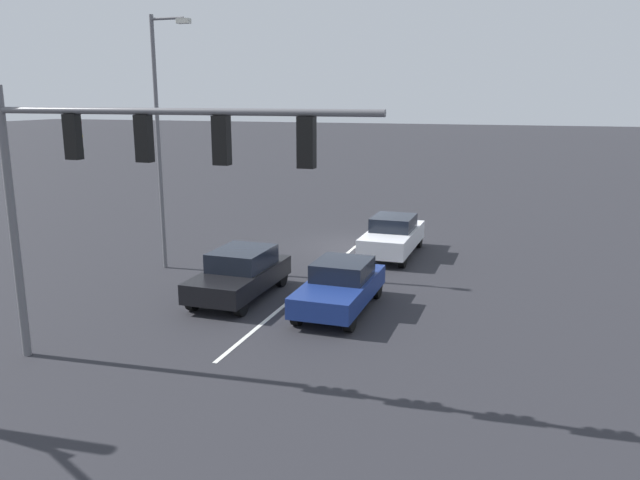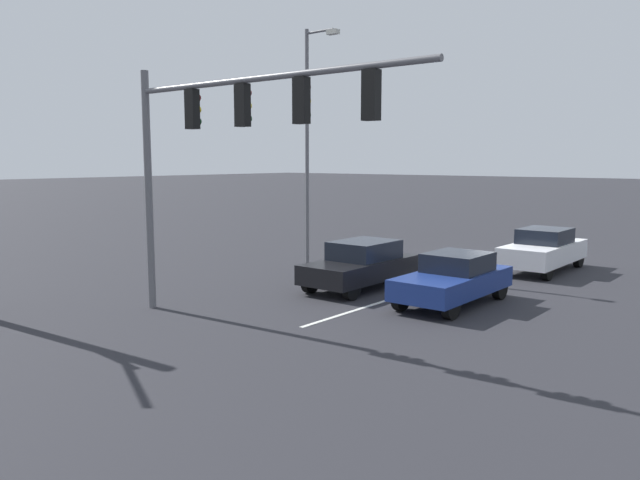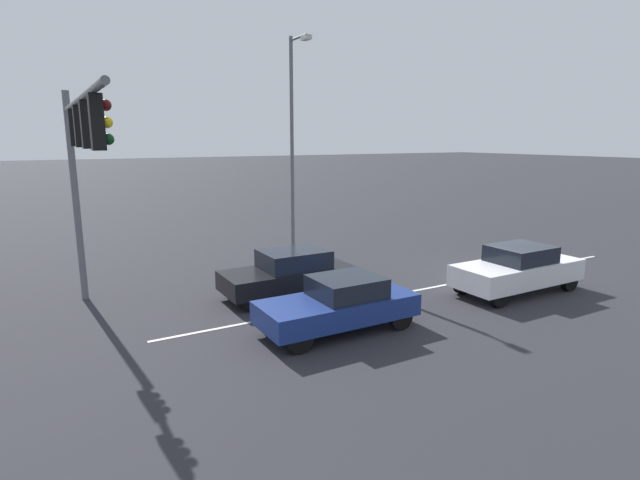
{
  "view_description": "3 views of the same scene",
  "coord_description": "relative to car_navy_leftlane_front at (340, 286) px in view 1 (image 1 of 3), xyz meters",
  "views": [
    {
      "loc": [
        -6.62,
        24.24,
        6.02
      ],
      "look_at": [
        -1.05,
        7.79,
        2.02
      ],
      "focal_mm": 35.0,
      "sensor_mm": 36.0,
      "label": 1
    },
    {
      "loc": [
        -9.52,
        23.24,
        3.99
      ],
      "look_at": [
        1.49,
        9.77,
        1.74
      ],
      "focal_mm": 35.0,
      "sensor_mm": 36.0,
      "label": 2
    },
    {
      "loc": [
        -12.1,
        14.33,
        4.93
      ],
      "look_at": [
        1.14,
        6.77,
        1.81
      ],
      "focal_mm": 28.0,
      "sensor_mm": 36.0,
      "label": 3
    }
  ],
  "objects": [
    {
      "name": "ground_plane",
      "position": [
        1.67,
        -7.79,
        -0.72
      ],
      "size": [
        240.0,
        240.0,
        0.0
      ],
      "primitive_type": "plane",
      "color": "#28282D"
    },
    {
      "name": "lane_stripe_left_divider",
      "position": [
        1.67,
        -4.64,
        -0.72
      ],
      "size": [
        0.12,
        18.32,
        0.01
      ],
      "primitive_type": "cube",
      "color": "silver",
      "rests_on": "ground_plane"
    },
    {
      "name": "car_navy_leftlane_front",
      "position": [
        0.0,
        0.0,
        0.0
      ],
      "size": [
        1.73,
        4.14,
        1.42
      ],
      "color": "navy",
      "rests_on": "ground_plane"
    },
    {
      "name": "car_black_midlane_front",
      "position": [
        3.25,
        -0.15,
        0.03
      ],
      "size": [
        1.78,
        4.12,
        1.47
      ],
      "color": "black",
      "rests_on": "ground_plane"
    },
    {
      "name": "car_white_leftlane_second",
      "position": [
        -0.07,
        -6.76,
        0.06
      ],
      "size": [
        1.73,
        4.47,
        1.54
      ],
      "color": "silver",
      "rests_on": "ground_plane"
    },
    {
      "name": "traffic_signal_gantry",
      "position": [
        3.12,
        5.5,
        3.93
      ],
      "size": [
        8.7,
        0.37,
        6.28
      ],
      "color": "slate",
      "rests_on": "ground_plane"
    },
    {
      "name": "street_lamp_right_shoulder",
      "position": [
        7.17,
        -2.33,
        4.18
      ],
      "size": [
        1.5,
        0.24,
        8.68
      ],
      "color": "slate",
      "rests_on": "ground_plane"
    }
  ]
}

